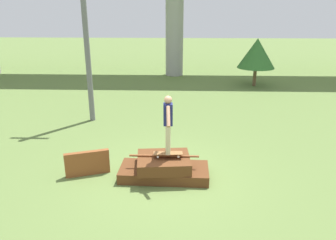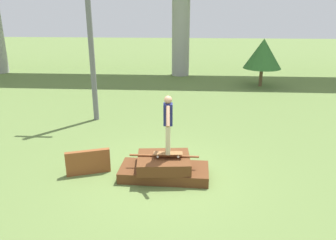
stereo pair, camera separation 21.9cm
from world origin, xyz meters
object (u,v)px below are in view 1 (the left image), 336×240
skateboard (168,153)px  skater (168,121)px  utility_pole (86,29)px  tree_behind_left (257,53)px

skateboard → skater: size_ratio=0.50×
skater → skateboard: bearing=170.5°
utility_pole → tree_behind_left: utility_pole is taller
tree_behind_left → skater: bearing=-112.6°
utility_pole → skateboard: bearing=-55.2°
utility_pole → skater: bearing=-55.2°
tree_behind_left → utility_pole: bearing=-140.7°
tree_behind_left → skateboard: bearing=-112.6°
utility_pole → tree_behind_left: (7.56, 6.19, -1.67)m
skater → utility_pole: utility_pole is taller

